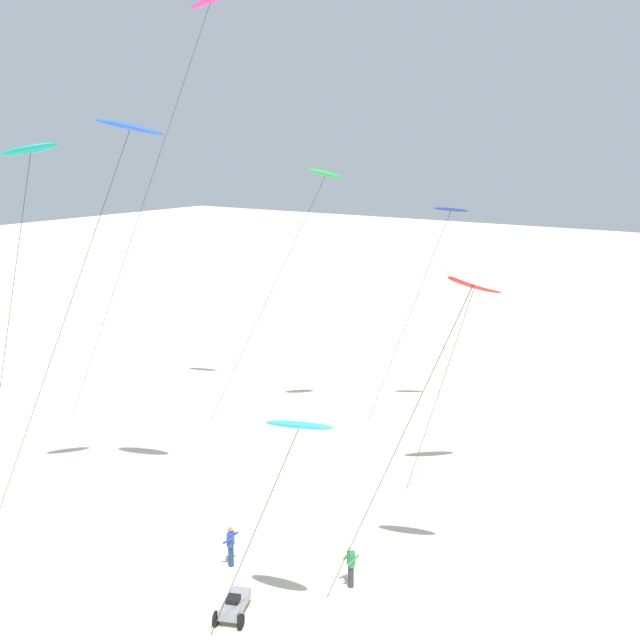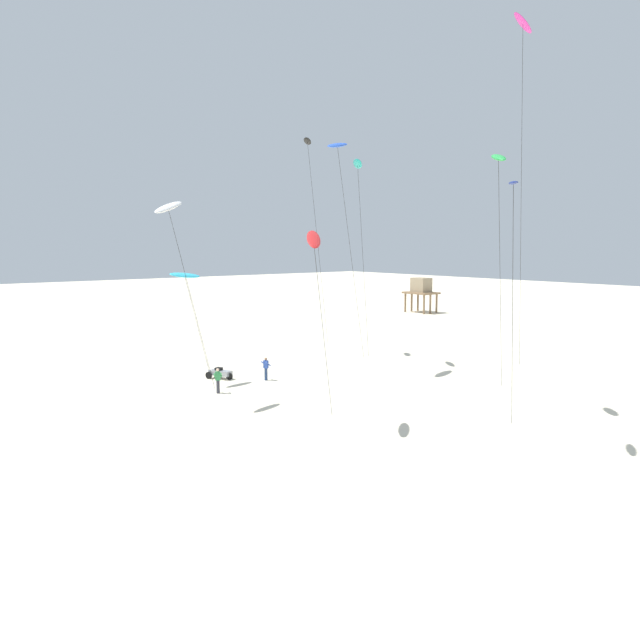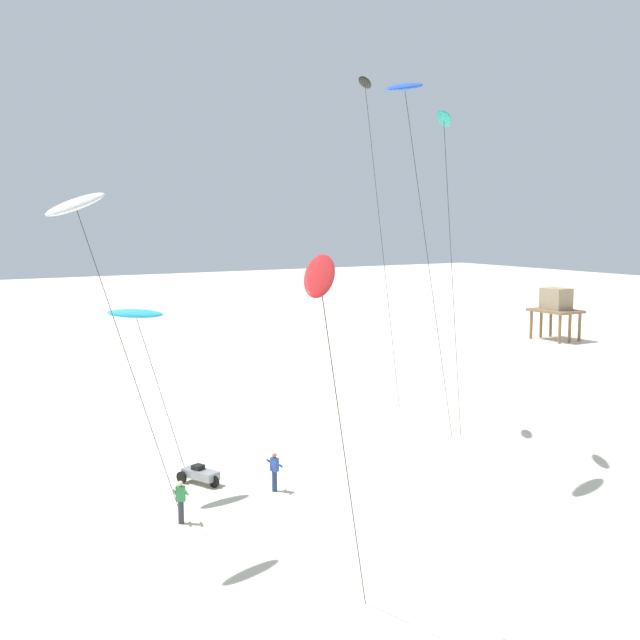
{
  "view_description": "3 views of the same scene",
  "coord_description": "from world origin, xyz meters",
  "px_view_note": "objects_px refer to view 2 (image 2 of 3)",
  "views": [
    {
      "loc": [
        -22.71,
        -11.33,
        16.55
      ],
      "look_at": [
        4.92,
        7.58,
        9.0
      ],
      "focal_mm": 45.18,
      "sensor_mm": 36.0,
      "label": 1
    },
    {
      "loc": [
        37.23,
        -17.38,
        9.91
      ],
      "look_at": [
        5.79,
        7.7,
        5.04
      ],
      "focal_mm": 35.99,
      "sensor_mm": 36.0,
      "label": 2
    },
    {
      "loc": [
        28.48,
        -7.32,
        11.53
      ],
      "look_at": [
        0.43,
        9.46,
        7.36
      ],
      "focal_mm": 45.21,
      "sensor_mm": 36.0,
      "label": 3
    }
  ],
  "objects_px": {
    "kite_green": "(499,161)",
    "kite_navy": "(513,191)",
    "kite_cyan": "(185,276)",
    "kite_white": "(169,209)",
    "kite_flyer_middle": "(218,380)",
    "kite_black": "(308,146)",
    "kite_magenta": "(523,33)",
    "kite_flyer_nearest": "(266,368)",
    "kite_blue": "(338,147)",
    "stilt_house": "(421,288)",
    "kite_red": "(314,240)",
    "kite_teal": "(358,166)",
    "beach_buggy": "(220,373)"
  },
  "relations": [
    {
      "from": "kite_green",
      "to": "kite_navy",
      "type": "distance_m",
      "value": 7.47
    },
    {
      "from": "kite_cyan",
      "to": "kite_white",
      "type": "distance_m",
      "value": 7.52
    },
    {
      "from": "kite_flyer_middle",
      "to": "kite_black",
      "type": "bearing_deg",
      "value": 121.06
    },
    {
      "from": "kite_black",
      "to": "kite_white",
      "type": "xyz_separation_m",
      "value": [
        9.83,
        -17.85,
        -6.36
      ]
    },
    {
      "from": "kite_black",
      "to": "kite_flyer_middle",
      "type": "xyz_separation_m",
      "value": [
        8.45,
        -14.02,
        -17.33
      ]
    },
    {
      "from": "kite_magenta",
      "to": "kite_flyer_nearest",
      "type": "height_order",
      "value": "kite_magenta"
    },
    {
      "from": "kite_blue",
      "to": "kite_flyer_nearest",
      "type": "bearing_deg",
      "value": -100.62
    },
    {
      "from": "kite_cyan",
      "to": "stilt_house",
      "type": "relative_size",
      "value": 1.62
    },
    {
      "from": "kite_blue",
      "to": "kite_green",
      "type": "bearing_deg",
      "value": 0.31
    },
    {
      "from": "kite_magenta",
      "to": "kite_flyer_nearest",
      "type": "relative_size",
      "value": 14.55
    },
    {
      "from": "kite_flyer_nearest",
      "to": "kite_flyer_middle",
      "type": "distance_m",
      "value": 4.93
    },
    {
      "from": "kite_cyan",
      "to": "kite_navy",
      "type": "relative_size",
      "value": 0.62
    },
    {
      "from": "kite_green",
      "to": "kite_cyan",
      "type": "bearing_deg",
      "value": -148.12
    },
    {
      "from": "kite_cyan",
      "to": "kite_white",
      "type": "bearing_deg",
      "value": -34.38
    },
    {
      "from": "kite_green",
      "to": "kite_magenta",
      "type": "height_order",
      "value": "kite_magenta"
    },
    {
      "from": "kite_red",
      "to": "kite_navy",
      "type": "bearing_deg",
      "value": 32.72
    },
    {
      "from": "kite_green",
      "to": "kite_magenta",
      "type": "relative_size",
      "value": 0.62
    },
    {
      "from": "kite_white",
      "to": "kite_teal",
      "type": "relative_size",
      "value": 0.75
    },
    {
      "from": "kite_cyan",
      "to": "kite_flyer_middle",
      "type": "bearing_deg",
      "value": 4.82
    },
    {
      "from": "stilt_house",
      "to": "kite_flyer_middle",
      "type": "bearing_deg",
      "value": -61.75
    },
    {
      "from": "kite_red",
      "to": "kite_flyer_middle",
      "type": "relative_size",
      "value": 6.44
    },
    {
      "from": "kite_blue",
      "to": "kite_flyer_middle",
      "type": "bearing_deg",
      "value": -88.35
    },
    {
      "from": "kite_red",
      "to": "kite_cyan",
      "type": "height_order",
      "value": "kite_red"
    },
    {
      "from": "kite_navy",
      "to": "kite_black",
      "type": "bearing_deg",
      "value": 162.1
    },
    {
      "from": "kite_magenta",
      "to": "beach_buggy",
      "type": "relative_size",
      "value": 11.49
    },
    {
      "from": "kite_green",
      "to": "kite_flyer_middle",
      "type": "distance_m",
      "value": 22.12
    },
    {
      "from": "kite_black",
      "to": "kite_blue",
      "type": "relative_size",
      "value": 1.08
    },
    {
      "from": "kite_white",
      "to": "kite_flyer_middle",
      "type": "distance_m",
      "value": 11.7
    },
    {
      "from": "kite_magenta",
      "to": "kite_teal",
      "type": "bearing_deg",
      "value": -170.95
    },
    {
      "from": "kite_teal",
      "to": "kite_flyer_nearest",
      "type": "height_order",
      "value": "kite_teal"
    },
    {
      "from": "kite_navy",
      "to": "beach_buggy",
      "type": "distance_m",
      "value": 25.63
    },
    {
      "from": "kite_green",
      "to": "kite_white",
      "type": "distance_m",
      "value": 19.24
    },
    {
      "from": "kite_white",
      "to": "beach_buggy",
      "type": "bearing_deg",
      "value": 130.58
    },
    {
      "from": "kite_cyan",
      "to": "kite_teal",
      "type": "distance_m",
      "value": 16.88
    },
    {
      "from": "stilt_house",
      "to": "kite_teal",
      "type": "bearing_deg",
      "value": -54.96
    },
    {
      "from": "kite_blue",
      "to": "kite_magenta",
      "type": "bearing_deg",
      "value": 27.24
    },
    {
      "from": "kite_blue",
      "to": "beach_buggy",
      "type": "bearing_deg",
      "value": -114.09
    },
    {
      "from": "kite_blue",
      "to": "kite_flyer_nearest",
      "type": "relative_size",
      "value": 10.48
    },
    {
      "from": "kite_navy",
      "to": "beach_buggy",
      "type": "height_order",
      "value": "kite_navy"
    },
    {
      "from": "kite_green",
      "to": "kite_flyer_middle",
      "type": "height_order",
      "value": "kite_green"
    },
    {
      "from": "kite_red",
      "to": "kite_magenta",
      "type": "relative_size",
      "value": 0.44
    },
    {
      "from": "kite_teal",
      "to": "kite_flyer_nearest",
      "type": "xyz_separation_m",
      "value": [
        0.87,
        -9.55,
        -15.08
      ]
    },
    {
      "from": "kite_cyan",
      "to": "kite_magenta",
      "type": "xyz_separation_m",
      "value": [
        14.87,
        16.73,
        15.64
      ]
    },
    {
      "from": "kite_magenta",
      "to": "kite_flyer_middle",
      "type": "bearing_deg",
      "value": -124.12
    },
    {
      "from": "kite_teal",
      "to": "kite_flyer_middle",
      "type": "distance_m",
      "value": 20.89
    },
    {
      "from": "kite_white",
      "to": "kite_blue",
      "type": "height_order",
      "value": "kite_blue"
    },
    {
      "from": "kite_black",
      "to": "kite_flyer_nearest",
      "type": "height_order",
      "value": "kite_black"
    },
    {
      "from": "kite_magenta",
      "to": "kite_flyer_nearest",
      "type": "distance_m",
      "value": 28.18
    },
    {
      "from": "kite_green",
      "to": "stilt_house",
      "type": "bearing_deg",
      "value": 136.94
    },
    {
      "from": "kite_red",
      "to": "kite_blue",
      "type": "xyz_separation_m",
      "value": [
        -10.62,
        10.55,
        6.85
      ]
    }
  ]
}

